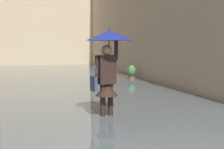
% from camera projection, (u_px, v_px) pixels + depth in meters
% --- Properties ---
extents(ground_plane, '(60.00, 60.00, 0.00)m').
position_uv_depth(ground_plane, '(63.00, 84.00, 14.78)').
color(ground_plane, gray).
extents(flood_water, '(8.04, 29.94, 0.14)m').
position_uv_depth(flood_water, '(63.00, 82.00, 14.77)').
color(flood_water, '#515B60').
rests_on(flood_water, ground_plane).
extents(building_facade_far, '(10.84, 1.80, 9.72)m').
position_uv_depth(building_facade_far, '(46.00, 5.00, 26.79)').
color(building_facade_far, beige).
rests_on(building_facade_far, ground_plane).
extents(person_wading, '(1.02, 1.02, 2.08)m').
position_uv_depth(person_wading, '(108.00, 55.00, 7.32)').
color(person_wading, black).
rests_on(person_wading, ground_plane).
extents(potted_plant_far_left, '(0.35, 0.35, 0.76)m').
position_uv_depth(potted_plant_far_left, '(132.00, 73.00, 15.61)').
color(potted_plant_far_left, brown).
rests_on(potted_plant_far_left, ground_plane).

